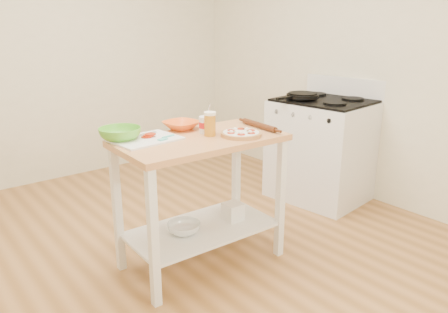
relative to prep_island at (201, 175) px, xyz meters
The scene contains 15 objects.
room_shell 0.72m from the prep_island, 120.58° to the left, with size 4.04×4.54×2.74m.
prep_island is the anchor object (origin of this frame).
gas_stove 1.61m from the prep_island, ahead, with size 0.79×0.90×1.11m.
skillet 1.50m from the prep_island, 15.46° to the left, with size 0.46×0.29×0.03m.
pizza 0.38m from the prep_island, 30.13° to the right, with size 0.27×0.27×0.04m.
cutting_board 0.44m from the prep_island, 153.00° to the left, with size 0.42×0.33×0.04m.
spatula 0.35m from the prep_island, 159.19° to the left, with size 0.15×0.08×0.01m.
knife 0.50m from the prep_island, 145.95° to the left, with size 0.27×0.05×0.01m.
orange_bowl 0.39m from the prep_island, 83.88° to the left, with size 0.23×0.23×0.06m, color orange.
green_bowl 0.58m from the prep_island, 149.82° to the left, with size 0.26×0.26×0.08m, color #5DBB31.
beer_pint 0.34m from the prep_island, ahead, with size 0.08×0.08×0.16m.
yogurt_tub 0.34m from the prep_island, 36.33° to the left, with size 0.09×0.09×0.20m.
rolling_pin 0.54m from the prep_island, ahead, with size 0.04×0.04×0.35m, color #512812.
shelf_glass_bowl 0.38m from the prep_island, behind, with size 0.22×0.22×0.07m, color silver.
shelf_bin 0.41m from the prep_island, ahead, with size 0.12×0.12×0.12m, color white.
Camera 1 is at (-1.52, -2.33, 1.61)m, focal length 35.00 mm.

